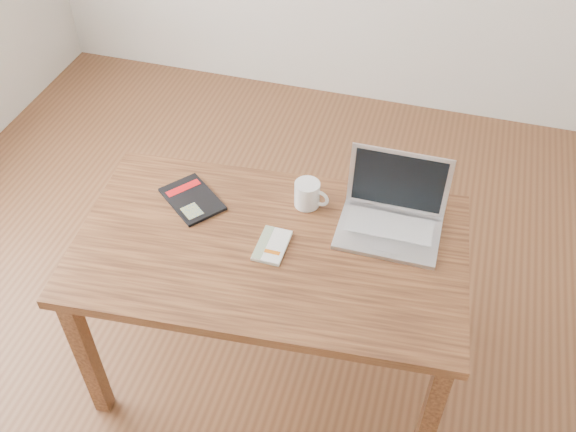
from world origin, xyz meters
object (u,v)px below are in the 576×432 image
(white_guidebook, at_px, (272,245))
(desk, at_px, (270,261))
(black_guidebook, at_px, (192,199))
(coffee_mug, at_px, (308,194))
(laptop, at_px, (392,214))

(white_guidebook, bearing_deg, desk, 144.77)
(desk, height_order, white_guidebook, white_guidebook)
(black_guidebook, xyz_separation_m, coffee_mug, (0.43, 0.10, 0.05))
(black_guidebook, xyz_separation_m, laptop, (0.75, 0.08, 0.05))
(laptop, xyz_separation_m, coffee_mug, (-0.32, 0.02, -0.00))
(laptop, height_order, coffee_mug, laptop)
(black_guidebook, bearing_deg, white_guidebook, -73.41)
(white_guidebook, bearing_deg, black_guidebook, 158.76)
(white_guidebook, bearing_deg, coffee_mug, 76.05)
(laptop, bearing_deg, black_guidebook, -173.98)
(coffee_mug, bearing_deg, white_guidebook, -93.50)
(laptop, distance_m, coffee_mug, 0.32)
(desk, distance_m, laptop, 0.47)
(white_guidebook, distance_m, coffee_mug, 0.26)
(coffee_mug, bearing_deg, desk, -96.21)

